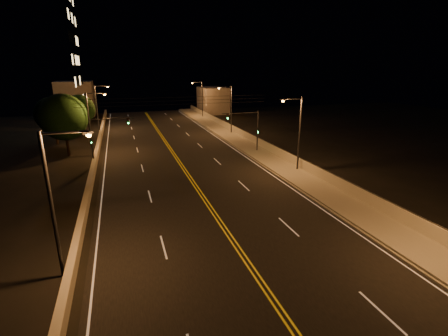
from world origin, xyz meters
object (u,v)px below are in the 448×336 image
object	(u,v)px
streetlight_5	(91,119)
streetlight_4	(56,195)
streetlight_3	(201,97)
traffic_signal_left	(100,135)
traffic_signal_right	(250,126)
streetlight_6	(98,105)
tree_0	(64,117)
tree_1	(53,115)
tree_2	(80,109)
streetlight_2	(230,106)
streetlight_1	(297,129)

from	to	relation	value
streetlight_5	streetlight_4	bearing A→B (deg)	-90.00
streetlight_3	traffic_signal_left	world-z (taller)	streetlight_3
traffic_signal_right	streetlight_5	bearing A→B (deg)	166.20
streetlight_6	traffic_signal_right	xyz separation A→B (m)	(19.84, -23.04, -1.15)
tree_0	tree_1	world-z (taller)	tree_0
streetlight_5	tree_2	bearing A→B (deg)	100.25
tree_1	streetlight_2	bearing A→B (deg)	-1.14
tree_0	streetlight_2	bearing A→B (deg)	16.17
streetlight_4	streetlight_2	bearing A→B (deg)	58.72
streetlight_4	streetlight_6	distance (m)	45.15
streetlight_4	tree_2	xyz separation A→B (m)	(-2.91, 43.06, -0.50)
streetlight_6	traffic_signal_left	xyz separation A→B (m)	(1.15, -23.04, -1.15)
streetlight_4	traffic_signal_left	bearing A→B (deg)	87.03
streetlight_1	streetlight_2	bearing A→B (deg)	90.00
streetlight_3	streetlight_6	bearing A→B (deg)	-154.16
streetlight_4	traffic_signal_right	size ratio (longest dim) A/B	1.45
streetlight_1	streetlight_4	xyz separation A→B (m)	(-21.39, -12.76, 0.00)
streetlight_4	tree_1	bearing A→B (deg)	99.23
streetlight_2	streetlight_5	world-z (taller)	same
streetlight_3	tree_2	distance (m)	27.30
streetlight_6	tree_1	size ratio (longest dim) A/B	1.15
streetlight_5	streetlight_6	bearing A→B (deg)	90.00
streetlight_6	tree_1	distance (m)	11.06
streetlight_2	tree_0	xyz separation A→B (m)	(-24.73, -7.17, 0.27)
traffic_signal_left	tree_1	world-z (taller)	tree_1
streetlight_5	tree_2	size ratio (longest dim) A/B	1.20
streetlight_2	tree_1	world-z (taller)	streetlight_2
streetlight_3	streetlight_5	xyz separation A→B (m)	(-21.39, -28.52, 0.00)
streetlight_2	tree_0	size ratio (longest dim) A/B	1.02
streetlight_2	streetlight_5	bearing A→B (deg)	-158.98
streetlight_5	traffic_signal_left	distance (m)	5.14
streetlight_3	streetlight_1	bearing A→B (deg)	-90.00
streetlight_6	tree_1	bearing A→B (deg)	-121.71
streetlight_4	streetlight_5	distance (m)	26.98
streetlight_1	tree_1	world-z (taller)	streetlight_1
streetlight_2	traffic_signal_right	size ratio (longest dim) A/B	1.45
streetlight_2	streetlight_6	size ratio (longest dim) A/B	1.00
streetlight_1	streetlight_4	distance (m)	24.90
traffic_signal_right	traffic_signal_left	distance (m)	18.69
streetlight_5	streetlight_6	size ratio (longest dim) A/B	1.00
tree_2	traffic_signal_left	bearing A→B (deg)	-79.04
streetlight_1	streetlight_2	xyz separation A→B (m)	(0.00, 22.45, 0.00)
streetlight_6	streetlight_5	bearing A→B (deg)	-90.00
streetlight_2	tree_0	distance (m)	25.75
streetlight_6	streetlight_1	bearing A→B (deg)	-56.57
streetlight_4	streetlight_1	bearing A→B (deg)	30.82
streetlight_1	tree_2	world-z (taller)	streetlight_1
streetlight_1	streetlight_5	world-z (taller)	same
traffic_signal_right	traffic_signal_left	world-z (taller)	same
traffic_signal_right	tree_0	distance (m)	23.97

